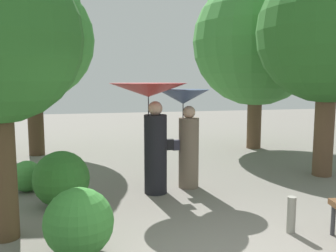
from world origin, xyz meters
name	(u,v)px	position (x,y,z in m)	size (l,w,h in m)	color
person_left	(151,112)	(-0.43, 3.38, 1.52)	(1.42, 1.42, 2.05)	black
person_right	(186,121)	(0.29, 3.60, 1.32)	(1.01, 1.01, 1.93)	#6B5B4C
tree_near_right	(330,18)	(3.49, 3.79, 3.40)	(3.06, 3.06, 5.20)	brown
tree_mid_left	(31,29)	(-2.96, 7.55, 3.47)	(3.35, 3.35, 5.40)	#42301E
tree_mid_right	(257,32)	(3.47, 7.12, 3.51)	(3.82, 3.82, 5.62)	brown
bush_path_left	(79,223)	(-1.72, 1.16, 0.42)	(0.84, 0.84, 0.84)	#387F33
bush_path_right	(27,176)	(-2.72, 4.02, 0.29)	(0.59, 0.59, 0.59)	#428C3D
bush_behind_bench	(61,179)	(-2.03, 3.02, 0.47)	(0.94, 0.94, 0.94)	#2D6B28
path_marker_post	(291,215)	(1.13, 1.19, 0.26)	(0.12, 0.12, 0.52)	gray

